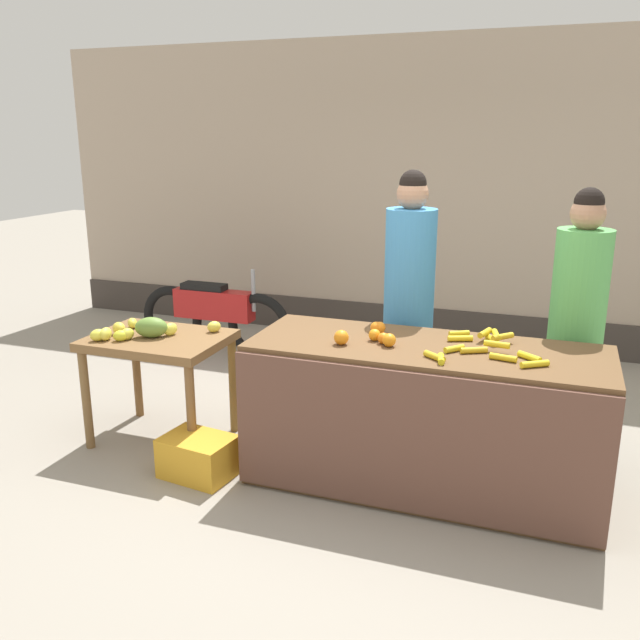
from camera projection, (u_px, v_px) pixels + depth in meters
ground_plane at (349, 470)px, 4.34m from camera, size 24.00×24.00×0.00m
market_wall_back at (442, 198)px, 6.71m from camera, size 8.57×0.23×3.02m
fruit_stall_counter at (423, 417)px, 4.06m from camera, size 2.10×0.80×0.90m
side_table_wooden at (159, 352)px, 4.62m from camera, size 0.91×0.69×0.76m
banana_bunch_pile at (484, 346)px, 3.85m from camera, size 0.67×0.63×0.07m
orange_pile at (371, 335)px, 4.03m from camera, size 0.36×0.38×0.09m
mango_papaya_pile at (142, 329)px, 4.56m from camera, size 0.75×0.57×0.14m
vendor_woman_blue_shirt at (408, 308)px, 4.59m from camera, size 0.34×0.34×1.88m
vendor_woman_green_shirt at (576, 329)px, 4.25m from camera, size 0.34×0.34×1.79m
parked_motorcycle at (214, 315)px, 6.53m from camera, size 1.60×0.18×0.88m
produce_crate at (198, 457)px, 4.25m from camera, size 0.48×0.38×0.26m
produce_sack at (297, 378)px, 5.19m from camera, size 0.47×0.47×0.54m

